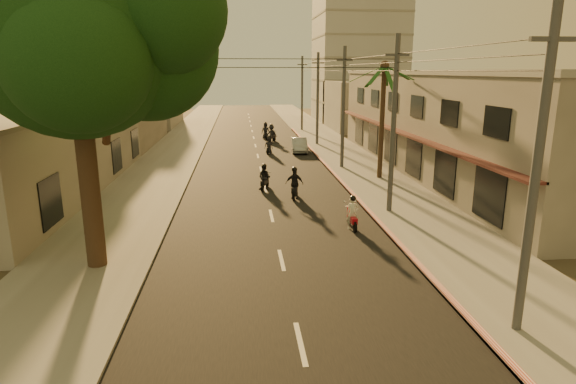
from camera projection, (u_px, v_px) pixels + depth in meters
name	position (u px, v px, depth m)	size (l,w,h in m)	color
ground	(286.00, 282.00, 17.00)	(160.00, 160.00, 0.00)	#383023
road	(261.00, 170.00, 36.29)	(10.00, 140.00, 0.02)	black
sidewalk_right	(358.00, 167.00, 37.00)	(5.00, 140.00, 0.12)	slate
sidewalk_left	(160.00, 171.00, 35.55)	(5.00, 140.00, 0.12)	slate
curb_stripe	(341.00, 182.00, 31.94)	(0.20, 60.00, 0.20)	red
shophouse_row	(454.00, 122.00, 34.82)	(8.80, 34.20, 7.30)	gray
left_building	(29.00, 152.00, 28.52)	(8.20, 24.20, 5.20)	gray
distant_tower	(359.00, 23.00, 69.15)	(12.10, 12.10, 28.00)	#B7B5B2
broadleaf_tree	(87.00, 34.00, 16.36)	(9.60, 8.70, 12.10)	black
palm_tree	(384.00, 72.00, 31.46)	(5.00, 5.00, 8.20)	black
utility_poles	(344.00, 81.00, 35.29)	(1.20, 48.26, 9.00)	#38383A
filler_right	(362.00, 105.00, 61.03)	(8.00, 14.00, 6.00)	gray
filler_left_near	(114.00, 123.00, 47.91)	(8.00, 14.00, 4.40)	gray
filler_left_far	(146.00, 99.00, 64.96)	(8.00, 14.00, 7.00)	gray
scooter_red	(352.00, 214.00, 22.52)	(0.63, 1.67, 1.64)	black
scooter_mid_a	(265.00, 178.00, 29.97)	(1.11, 1.65, 1.67)	black
scooter_mid_b	(294.00, 184.00, 27.97)	(1.18, 1.89, 1.87)	black
scooter_far_a	(269.00, 146.00, 43.05)	(0.92, 1.59, 1.57)	black
scooter_far_b	(272.00, 134.00, 49.95)	(1.71, 1.79, 1.92)	black
parked_car	(299.00, 145.00, 44.03)	(1.59, 3.97, 1.28)	#96999D
scooter_far_c	(266.00, 132.00, 52.17)	(0.88, 1.92, 1.89)	black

